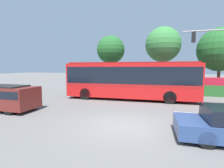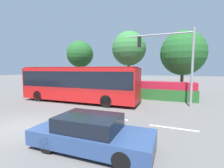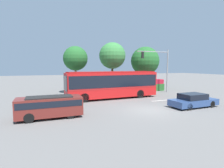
{
  "view_description": "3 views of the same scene",
  "coord_description": "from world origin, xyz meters",
  "px_view_note": "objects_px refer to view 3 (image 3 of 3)",
  "views": [
    {
      "loc": [
        1.61,
        -7.52,
        2.79
      ],
      "look_at": [
        -1.55,
        3.39,
        1.65
      ],
      "focal_mm": 26.35,
      "sensor_mm": 36.0,
      "label": 1
    },
    {
      "loc": [
        7.56,
        -5.61,
        3.07
      ],
      "look_at": [
        2.61,
        6.47,
        1.82
      ],
      "focal_mm": 25.44,
      "sensor_mm": 36.0,
      "label": 2
    },
    {
      "loc": [
        -8.84,
        -13.41,
        3.88
      ],
      "look_at": [
        -1.89,
        4.16,
        2.02
      ],
      "focal_mm": 28.94,
      "sensor_mm": 36.0,
      "label": 3
    }
  ],
  "objects_px": {
    "traffic_light_pole": "(160,64)",
    "street_tree_right": "(145,61)",
    "street_tree_left": "(75,59)",
    "sedan_foreground": "(193,101)",
    "street_tree_centre": "(112,56)",
    "suv_left_lane": "(50,105)",
    "city_bus": "(112,83)"
  },
  "relations": [
    {
      "from": "traffic_light_pole",
      "to": "street_tree_centre",
      "type": "bearing_deg",
      "value": -43.65
    },
    {
      "from": "suv_left_lane",
      "to": "street_tree_centre",
      "type": "height_order",
      "value": "street_tree_centre"
    },
    {
      "from": "traffic_light_pole",
      "to": "sedan_foreground",
      "type": "bearing_deg",
      "value": 73.11
    },
    {
      "from": "traffic_light_pole",
      "to": "street_tree_right",
      "type": "relative_size",
      "value": 0.87
    },
    {
      "from": "city_bus",
      "to": "street_tree_centre",
      "type": "distance_m",
      "value": 8.31
    },
    {
      "from": "sedan_foreground",
      "to": "suv_left_lane",
      "type": "distance_m",
      "value": 12.95
    },
    {
      "from": "suv_left_lane",
      "to": "traffic_light_pole",
      "type": "height_order",
      "value": "traffic_light_pole"
    },
    {
      "from": "suv_left_lane",
      "to": "traffic_light_pole",
      "type": "bearing_deg",
      "value": 26.28
    },
    {
      "from": "street_tree_left",
      "to": "street_tree_right",
      "type": "xyz_separation_m",
      "value": [
        12.33,
        1.62,
        -0.16
      ]
    },
    {
      "from": "city_bus",
      "to": "street_tree_left",
      "type": "height_order",
      "value": "street_tree_left"
    },
    {
      "from": "sedan_foreground",
      "to": "street_tree_centre",
      "type": "xyz_separation_m",
      "value": [
        -2.68,
        14.15,
        4.93
      ]
    },
    {
      "from": "sedan_foreground",
      "to": "traffic_light_pole",
      "type": "relative_size",
      "value": 0.75
    },
    {
      "from": "street_tree_centre",
      "to": "street_tree_right",
      "type": "bearing_deg",
      "value": 1.14
    },
    {
      "from": "street_tree_centre",
      "to": "street_tree_left",
      "type": "bearing_deg",
      "value": -166.39
    },
    {
      "from": "sedan_foreground",
      "to": "suv_left_lane",
      "type": "relative_size",
      "value": 1.0
    },
    {
      "from": "traffic_light_pole",
      "to": "street_tree_left",
      "type": "xyz_separation_m",
      "value": [
        -11.57,
        3.67,
        0.78
      ]
    },
    {
      "from": "city_bus",
      "to": "sedan_foreground",
      "type": "height_order",
      "value": "city_bus"
    },
    {
      "from": "suv_left_lane",
      "to": "street_tree_right",
      "type": "distance_m",
      "value": 21.3
    },
    {
      "from": "city_bus",
      "to": "street_tree_left",
      "type": "xyz_separation_m",
      "value": [
        -3.4,
        5.41,
        3.11
      ]
    },
    {
      "from": "sedan_foreground",
      "to": "street_tree_left",
      "type": "relative_size",
      "value": 0.71
    },
    {
      "from": "street_tree_left",
      "to": "street_tree_centre",
      "type": "relative_size",
      "value": 0.87
    },
    {
      "from": "sedan_foreground",
      "to": "street_tree_right",
      "type": "height_order",
      "value": "street_tree_right"
    },
    {
      "from": "sedan_foreground",
      "to": "street_tree_centre",
      "type": "relative_size",
      "value": 0.62
    },
    {
      "from": "city_bus",
      "to": "traffic_light_pole",
      "type": "height_order",
      "value": "traffic_light_pole"
    },
    {
      "from": "traffic_light_pole",
      "to": "street_tree_left",
      "type": "height_order",
      "value": "street_tree_left"
    },
    {
      "from": "street_tree_centre",
      "to": "suv_left_lane",
      "type": "bearing_deg",
      "value": -128.28
    },
    {
      "from": "street_tree_left",
      "to": "sedan_foreground",
      "type": "bearing_deg",
      "value": -55.06
    },
    {
      "from": "sedan_foreground",
      "to": "street_tree_right",
      "type": "relative_size",
      "value": 0.65
    },
    {
      "from": "street_tree_left",
      "to": "street_tree_right",
      "type": "height_order",
      "value": "street_tree_right"
    },
    {
      "from": "traffic_light_pole",
      "to": "street_tree_left",
      "type": "distance_m",
      "value": 12.16
    },
    {
      "from": "street_tree_left",
      "to": "street_tree_right",
      "type": "relative_size",
      "value": 0.92
    },
    {
      "from": "traffic_light_pole",
      "to": "street_tree_right",
      "type": "bearing_deg",
      "value": -98.13
    }
  ]
}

